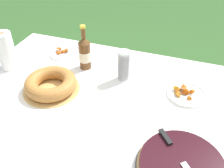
% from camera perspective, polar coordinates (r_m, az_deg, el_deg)
% --- Properties ---
extents(garden_table, '(1.84, 1.17, 0.72)m').
position_cam_1_polar(garden_table, '(1.44, 0.92, -6.12)').
color(garden_table, brown).
rests_on(garden_table, ground_plane).
extents(tablecloth, '(1.85, 1.18, 0.10)m').
position_cam_1_polar(tablecloth, '(1.41, 0.94, -4.81)').
color(tablecloth, white).
rests_on(tablecloth, garden_table).
extents(berry_tart, '(0.39, 0.39, 0.06)m').
position_cam_1_polar(berry_tart, '(1.13, 15.58, -17.84)').
color(berry_tart, '#38383D').
rests_on(berry_tart, tablecloth).
extents(serving_knife, '(0.26, 0.30, 0.01)m').
position_cam_1_polar(serving_knife, '(1.12, 15.05, -15.71)').
color(serving_knife, silver).
rests_on(serving_knife, berry_tart).
extents(bundt_cake, '(0.34, 0.34, 0.09)m').
position_cam_1_polar(bundt_cake, '(1.50, -13.82, 0.05)').
color(bundt_cake, tan).
rests_on(bundt_cake, tablecloth).
extents(cup_stack, '(0.07, 0.07, 0.20)m').
position_cam_1_polar(cup_stack, '(1.51, 2.68, 4.18)').
color(cup_stack, white).
rests_on(cup_stack, tablecloth).
extents(cider_bottle_amber, '(0.08, 0.08, 0.30)m').
position_cam_1_polar(cider_bottle_amber, '(1.63, -6.25, 7.06)').
color(cider_bottle_amber, brown).
rests_on(cider_bottle_amber, tablecloth).
extents(snack_plate_near, '(0.20, 0.20, 0.06)m').
position_cam_1_polar(snack_plate_near, '(1.85, -11.25, 7.04)').
color(snack_plate_near, white).
rests_on(snack_plate_near, tablecloth).
extents(snack_plate_left, '(0.23, 0.23, 0.06)m').
position_cam_1_polar(snack_plate_left, '(1.50, 16.47, -2.12)').
color(snack_plate_left, white).
rests_on(snack_plate_left, tablecloth).
extents(paper_towel_roll, '(0.11, 0.11, 0.25)m').
position_cam_1_polar(paper_towel_roll, '(1.75, -23.03, 6.96)').
color(paper_towel_roll, white).
rests_on(paper_towel_roll, tablecloth).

